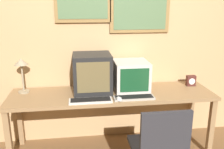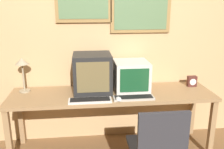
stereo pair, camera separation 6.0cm
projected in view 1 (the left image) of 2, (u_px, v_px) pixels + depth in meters
The scene contains 9 objects.
wall_back at pixel (108, 35), 2.94m from camera, with size 8.00×0.08×2.60m.
desk at pixel (112, 99), 2.79m from camera, with size 2.25×0.61×0.70m.
monitor_left at pixel (92, 73), 2.76m from camera, with size 0.41×0.39×0.43m.
monitor_right at pixel (131, 76), 2.83m from camera, with size 0.38×0.39×0.34m.
keyboard_main at pixel (91, 101), 2.53m from camera, with size 0.44×0.14×0.03m.
keyboard_side at pixel (134, 98), 2.61m from camera, with size 0.43×0.13×0.03m.
mouse_near_keyboard at pixel (119, 99), 2.56m from camera, with size 0.06×0.11×0.04m.
desk_clock at pixel (191, 81), 3.00m from camera, with size 0.11×0.06×0.13m.
desk_lamp at pixel (21, 66), 2.72m from camera, with size 0.15×0.15×0.39m.
Camera 1 is at (-0.35, -1.55, 1.68)m, focal length 40.00 mm.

